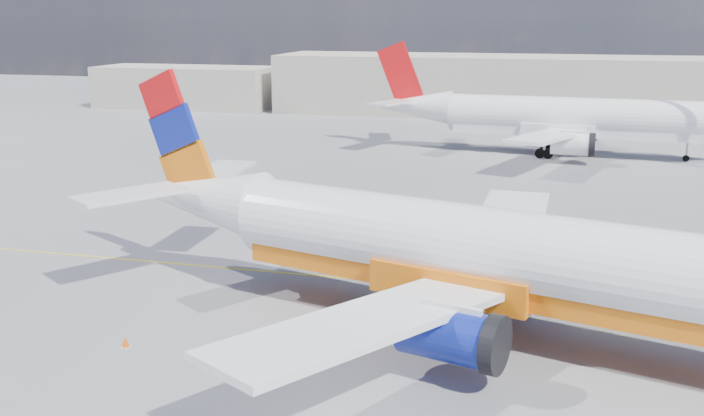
% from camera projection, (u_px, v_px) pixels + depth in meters
% --- Properties ---
extents(ground, '(240.00, 240.00, 0.00)m').
position_uv_depth(ground, '(369.00, 301.00, 38.40)').
color(ground, '#5E5E63').
rests_on(ground, ground).
extents(taxi_line, '(70.00, 0.15, 0.01)m').
position_uv_depth(taxi_line, '(382.00, 281.00, 41.21)').
color(taxi_line, yellow).
rests_on(taxi_line, ground).
extents(terminal_main, '(70.00, 14.00, 8.00)m').
position_uv_depth(terminal_main, '(531.00, 86.00, 106.66)').
color(terminal_main, beige).
rests_on(terminal_main, ground).
extents(terminal_annex, '(26.00, 10.00, 6.00)m').
position_uv_depth(terminal_annex, '(186.00, 87.00, 116.22)').
color(terminal_annex, beige).
rests_on(terminal_annex, ground).
extents(main_jet, '(36.36, 27.73, 11.00)m').
position_uv_depth(main_jet, '(461.00, 251.00, 34.05)').
color(main_jet, white).
rests_on(main_jet, ground).
extents(second_jet, '(36.10, 28.50, 10.94)m').
position_uv_depth(second_jet, '(559.00, 118.00, 77.13)').
color(second_jet, white).
rests_on(second_jet, ground).
extents(gse_tug, '(2.60, 1.69, 1.80)m').
position_uv_depth(gse_tug, '(622.00, 301.00, 36.08)').
color(gse_tug, black).
rests_on(gse_tug, ground).
extents(traffic_cone, '(0.36, 0.36, 0.50)m').
position_uv_depth(traffic_cone, '(126.00, 342.00, 33.03)').
color(traffic_cone, white).
rests_on(traffic_cone, ground).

